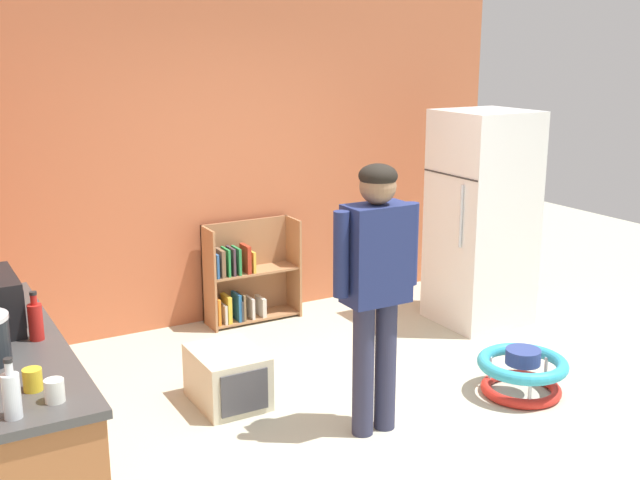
% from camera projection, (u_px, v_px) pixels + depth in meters
% --- Properties ---
extents(ground_plane, '(12.00, 12.00, 0.00)m').
position_uv_depth(ground_plane, '(387.00, 423.00, 4.88)').
color(ground_plane, '#B9B9A0').
rests_on(ground_plane, ground).
extents(back_wall, '(5.20, 0.06, 2.70)m').
position_uv_depth(back_wall, '(233.00, 161.00, 6.51)').
color(back_wall, '#BF6742').
rests_on(back_wall, ground).
extents(kitchen_counter, '(0.65, 1.94, 0.90)m').
position_uv_depth(kitchen_counter, '(1.00, 429.00, 3.86)').
color(kitchen_counter, '#A46134').
rests_on(kitchen_counter, ground).
extents(refrigerator, '(0.73, 0.68, 1.78)m').
position_uv_depth(refrigerator, '(482.00, 218.00, 6.47)').
color(refrigerator, white).
rests_on(refrigerator, ground).
extents(bookshelf, '(0.80, 0.28, 0.85)m').
position_uv_depth(bookshelf, '(245.00, 279.00, 6.60)').
color(bookshelf, '#AC764D').
rests_on(bookshelf, ground).
extents(standing_person, '(0.57, 0.22, 1.65)m').
position_uv_depth(standing_person, '(376.00, 274.00, 4.54)').
color(standing_person, '#2F304A').
rests_on(standing_person, ground).
extents(baby_walker, '(0.60, 0.60, 0.32)m').
position_uv_depth(baby_walker, '(522.00, 372.00, 5.24)').
color(baby_walker, red).
rests_on(baby_walker, ground).
extents(pet_carrier, '(0.42, 0.55, 0.36)m').
position_uv_depth(pet_carrier, '(228.00, 377.00, 5.11)').
color(pet_carrier, beige).
rests_on(pet_carrier, ground).
extents(clear_bottle, '(0.07, 0.07, 0.25)m').
position_uv_depth(clear_bottle, '(11.00, 394.00, 2.99)').
color(clear_bottle, silver).
rests_on(clear_bottle, kitchen_counter).
extents(ketchup_bottle, '(0.07, 0.07, 0.25)m').
position_uv_depth(ketchup_bottle, '(36.00, 320.00, 3.78)').
color(ketchup_bottle, red).
rests_on(ketchup_bottle, kitchen_counter).
extents(white_cup, '(0.08, 0.08, 0.09)m').
position_uv_depth(white_cup, '(54.00, 391.00, 3.14)').
color(white_cup, white).
rests_on(white_cup, kitchen_counter).
extents(orange_cup, '(0.08, 0.08, 0.09)m').
position_uv_depth(orange_cup, '(5.00, 294.00, 4.35)').
color(orange_cup, orange).
rests_on(orange_cup, kitchen_counter).
extents(yellow_cup, '(0.08, 0.08, 0.09)m').
position_uv_depth(yellow_cup, '(33.00, 380.00, 3.24)').
color(yellow_cup, yellow).
rests_on(yellow_cup, kitchen_counter).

